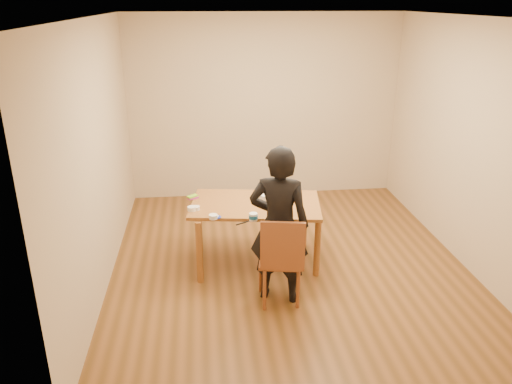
{
  "coord_description": "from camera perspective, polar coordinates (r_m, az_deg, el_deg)",
  "views": [
    {
      "loc": [
        -0.93,
        -5.02,
        2.87
      ],
      "look_at": [
        -0.38,
        -0.0,
        0.9
      ],
      "focal_mm": 35.0,
      "sensor_mm": 36.0,
      "label": 1
    }
  ],
  "objects": [
    {
      "name": "frosting_lid",
      "position": [
        5.19,
        -4.47,
        -2.87
      ],
      "size": [
        0.09,
        0.09,
        0.01
      ],
      "primitive_type": "cylinder",
      "color": "#182A9E",
      "rests_on": "dining_table"
    },
    {
      "name": "cake",
      "position": [
        5.54,
        1.2,
        -0.57
      ],
      "size": [
        0.22,
        0.22,
        0.07
      ],
      "primitive_type": "cylinder",
      "color": "white",
      "rests_on": "cake_plate"
    },
    {
      "name": "spatula",
      "position": [
        5.04,
        -1.56,
        -3.56
      ],
      "size": [
        0.14,
        0.09,
        0.01
      ],
      "primitive_type": "cube",
      "rotation": [
        0.0,
        0.0,
        0.53
      ],
      "color": "black",
      "rests_on": "dining_table"
    },
    {
      "name": "frosting_dome",
      "position": [
        5.52,
        1.21,
        -0.1
      ],
      "size": [
        0.22,
        0.22,
        0.03
      ],
      "primitive_type": "ellipsoid",
      "color": "white",
      "rests_on": "cake"
    },
    {
      "name": "room_shell",
      "position": [
        5.65,
        3.43,
        5.66
      ],
      "size": [
        4.0,
        4.5,
        2.7
      ],
      "color": "brown",
      "rests_on": "ground"
    },
    {
      "name": "ramekin_multi",
      "position": [
        5.39,
        -6.87,
        -1.83
      ],
      "size": [
        0.08,
        0.08,
        0.04
      ],
      "primitive_type": "cylinder",
      "color": "white",
      "rests_on": "dining_table"
    },
    {
      "name": "ramekin_yellow",
      "position": [
        5.37,
        -7.34,
        -1.89
      ],
      "size": [
        0.09,
        0.09,
        0.04
      ],
      "primitive_type": "cylinder",
      "color": "white",
      "rests_on": "dining_table"
    },
    {
      "name": "candy_box_pink",
      "position": [
        5.69,
        -7.23,
        -0.67
      ],
      "size": [
        0.13,
        0.11,
        0.02
      ],
      "primitive_type": "cube",
      "rotation": [
        0.0,
        0.0,
        0.53
      ],
      "color": "#C62E65",
      "rests_on": "dining_table"
    },
    {
      "name": "cake_plate",
      "position": [
        5.56,
        1.2,
        -1.02
      ],
      "size": [
        0.3,
        0.3,
        0.02
      ],
      "primitive_type": "cylinder",
      "color": "red",
      "rests_on": "dining_table"
    },
    {
      "name": "candy_box_green",
      "position": [
        5.69,
        -7.29,
        -0.48
      ],
      "size": [
        0.13,
        0.12,
        0.02
      ],
      "primitive_type": "cube",
      "rotation": [
        0.0,
        0.0,
        0.66
      ],
      "color": "green",
      "rests_on": "candy_box_pink"
    },
    {
      "name": "frosting_tub",
      "position": [
        5.09,
        -0.31,
        -2.85
      ],
      "size": [
        0.09,
        0.09,
        0.08
      ],
      "primitive_type": "cylinder",
      "color": "white",
      "rests_on": "dining_table"
    },
    {
      "name": "ramekin_green",
      "position": [
        5.16,
        -4.91,
        -2.82
      ],
      "size": [
        0.09,
        0.09,
        0.04
      ],
      "primitive_type": "cylinder",
      "color": "white",
      "rests_on": "dining_table"
    },
    {
      "name": "frosting_dollop",
      "position": [
        5.18,
        -4.47,
        -2.74
      ],
      "size": [
        0.04,
        0.04,
        0.02
      ],
      "primitive_type": "ellipsoid",
      "color": "white",
      "rests_on": "frosting_lid"
    },
    {
      "name": "person",
      "position": [
        4.86,
        2.65,
        -3.83
      ],
      "size": [
        0.68,
        0.54,
        1.62
      ],
      "primitive_type": "imported",
      "rotation": [
        0.0,
        0.0,
        2.84
      ],
      "color": "black",
      "rests_on": "floor"
    },
    {
      "name": "dining_table",
      "position": [
        5.53,
        -0.06,
        -1.45
      ],
      "size": [
        1.52,
        1.04,
        0.04
      ],
      "primitive_type": "cube",
      "rotation": [
        0.0,
        0.0,
        -0.15
      ],
      "color": "brown",
      "rests_on": "floor"
    },
    {
      "name": "dining_chair",
      "position": [
        4.98,
        2.66,
        -7.78
      ],
      "size": [
        0.45,
        0.45,
        0.04
      ],
      "primitive_type": "cube",
      "rotation": [
        0.0,
        0.0,
        -0.18
      ],
      "color": "brown",
      "rests_on": "floor"
    }
  ]
}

